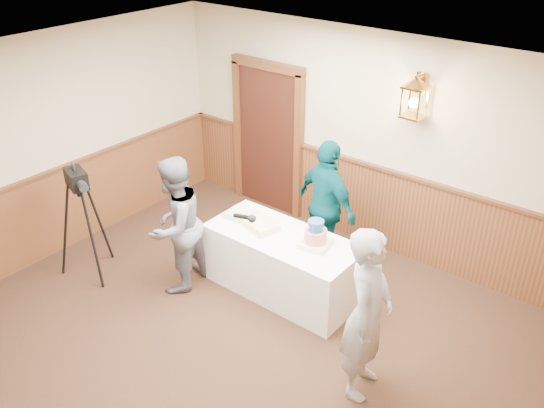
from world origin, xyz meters
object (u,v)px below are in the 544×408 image
(sheet_cake_yellow, at_px, (261,225))
(baker, at_px, (367,315))
(display_table, at_px, (283,263))
(tv_camera_rig, at_px, (85,229))
(interviewer, at_px, (175,225))
(tiered_cake, at_px, (315,236))
(sheet_cake_green, at_px, (242,215))
(assistant_p, at_px, (327,205))

(sheet_cake_yellow, xyz_separation_m, baker, (1.82, -0.72, 0.08))
(display_table, xyz_separation_m, tv_camera_rig, (-2.07, -1.19, 0.25))
(baker, bearing_deg, tv_camera_rig, 83.97)
(baker, bearing_deg, interviewer, 75.60)
(baker, xyz_separation_m, tv_camera_rig, (-3.58, -0.45, -0.24))
(tiered_cake, xyz_separation_m, sheet_cake_green, (-1.04, -0.04, -0.09))
(sheet_cake_yellow, bearing_deg, tiered_cake, 5.85)
(interviewer, height_order, tv_camera_rig, interviewer)
(display_table, bearing_deg, tiered_cake, 8.21)
(sheet_cake_green, xyz_separation_m, tv_camera_rig, (-1.43, -1.21, -0.16))
(interviewer, bearing_deg, display_table, 114.54)
(assistant_p, bearing_deg, sheet_cake_green, 63.88)
(tiered_cake, distance_m, baker, 1.36)
(baker, xyz_separation_m, assistant_p, (-1.44, 1.51, -0.04))
(sheet_cake_yellow, distance_m, tv_camera_rig, 2.12)
(interviewer, distance_m, assistant_p, 1.83)
(baker, bearing_deg, tiered_cake, 41.20)
(sheet_cake_yellow, relative_size, interviewer, 0.23)
(baker, relative_size, assistant_p, 1.04)
(tv_camera_rig, bearing_deg, baker, 25.31)
(display_table, distance_m, assistant_p, 0.91)
(sheet_cake_yellow, xyz_separation_m, tv_camera_rig, (-1.76, -1.17, -0.16))
(tiered_cake, relative_size, sheet_cake_yellow, 0.93)
(baker, bearing_deg, assistant_p, 30.32)
(sheet_cake_green, bearing_deg, sheet_cake_yellow, -6.34)
(tiered_cake, relative_size, sheet_cake_green, 1.08)
(tiered_cake, bearing_deg, sheet_cake_yellow, -174.15)
(baker, height_order, tv_camera_rig, baker)
(assistant_p, bearing_deg, baker, 150.74)
(tiered_cake, distance_m, interviewer, 1.61)
(sheet_cake_yellow, height_order, assistant_p, assistant_p)
(sheet_cake_yellow, distance_m, interviewer, 0.98)
(sheet_cake_yellow, xyz_separation_m, sheet_cake_green, (-0.33, 0.04, -0.00))
(sheet_cake_yellow, height_order, tv_camera_rig, tv_camera_rig)
(tiered_cake, relative_size, interviewer, 0.22)
(sheet_cake_green, bearing_deg, tiered_cake, 1.97)
(interviewer, relative_size, baker, 0.95)
(sheet_cake_yellow, distance_m, baker, 1.96)
(sheet_cake_green, height_order, assistant_p, assistant_p)
(sheet_cake_green, xyz_separation_m, baker, (2.15, -0.76, 0.08))
(display_table, height_order, tv_camera_rig, tv_camera_rig)
(assistant_p, relative_size, tv_camera_rig, 1.19)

